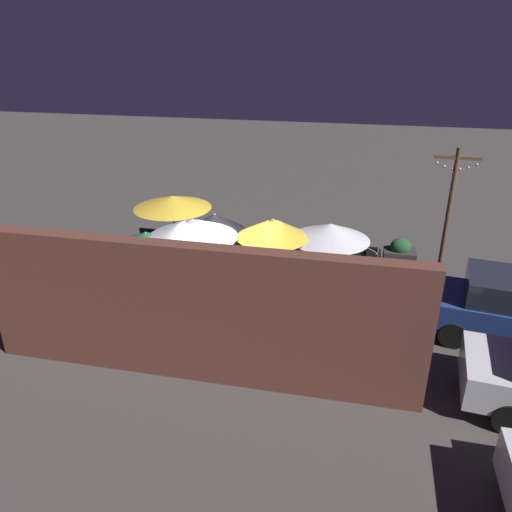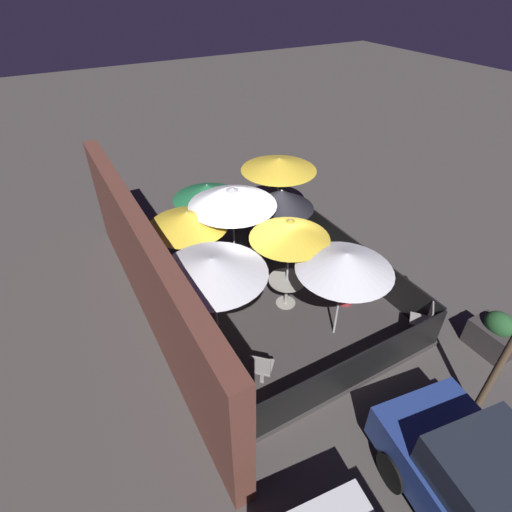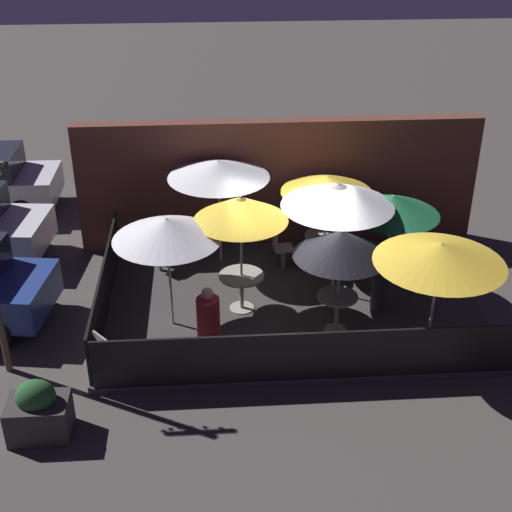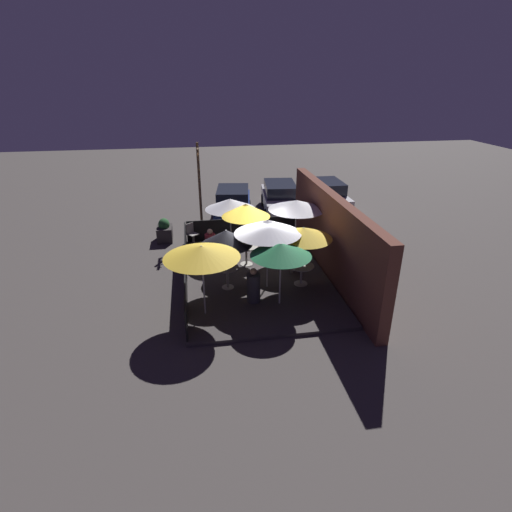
{
  "view_description": "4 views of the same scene",
  "coord_description": "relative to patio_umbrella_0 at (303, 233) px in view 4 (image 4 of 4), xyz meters",
  "views": [
    {
      "loc": [
        -3.02,
        10.94,
        6.68
      ],
      "look_at": [
        -0.53,
        -0.49,
        1.4
      ],
      "focal_mm": 35.0,
      "sensor_mm": 36.0,
      "label": 1
    },
    {
      "loc": [
        -7.01,
        3.99,
        6.98
      ],
      "look_at": [
        -0.43,
        0.31,
        1.39
      ],
      "focal_mm": 28.0,
      "sensor_mm": 36.0,
      "label": 2
    },
    {
      "loc": [
        -1.56,
        -12.18,
        7.9
      ],
      "look_at": [
        -0.71,
        0.02,
        1.17
      ],
      "focal_mm": 50.0,
      "sensor_mm": 36.0,
      "label": 3
    },
    {
      "loc": [
        12.85,
        -2.09,
        6.82
      ],
      "look_at": [
        0.11,
        -0.01,
        0.96
      ],
      "focal_mm": 28.0,
      "sensor_mm": 36.0,
      "label": 4
    }
  ],
  "objects": [
    {
      "name": "patio_umbrella_3",
      "position": [
        0.01,
        -1.21,
        0.29
      ],
      "size": [
        2.22,
        2.22,
        2.45
      ],
      "color": "#B2B2B7",
      "rests_on": "patio_deck"
    },
    {
      "name": "patron_1",
      "position": [
        0.89,
        -1.82,
        -1.41
      ],
      "size": [
        0.61,
        0.61,
        1.18
      ],
      "rotation": [
        0.0,
        0.0,
        3.77
      ],
      "color": "#333338",
      "rests_on": "patio_deck"
    },
    {
      "name": "light_post",
      "position": [
        -6.12,
        -3.21,
        0.26
      ],
      "size": [
        1.1,
        0.12,
        4.15
      ],
      "color": "brown",
      "rests_on": "ground_plane"
    },
    {
      "name": "patio_umbrella_1",
      "position": [
        -0.15,
        -2.56,
        -0.06
      ],
      "size": [
        1.73,
        1.73,
        2.12
      ],
      "color": "#B2B2B7",
      "rests_on": "patio_deck"
    },
    {
      "name": "patio_umbrella_7",
      "position": [
        1.37,
        -3.41,
        0.15
      ],
      "size": [
        2.25,
        2.25,
        2.26
      ],
      "color": "#B2B2B7",
      "rests_on": "patio_deck"
    },
    {
      "name": "parked_car_2",
      "position": [
        -8.39,
        3.66,
        -1.2
      ],
      "size": [
        4.05,
        1.83,
        1.62
      ],
      "rotation": [
        0.0,
        0.0,
        -0.01
      ],
      "color": "silver",
      "rests_on": "ground_plane"
    },
    {
      "name": "dining_table_1",
      "position": [
        -0.15,
        -2.56,
        -1.32
      ],
      "size": [
        0.76,
        0.76,
        0.78
      ],
      "color": "#9E998E",
      "rests_on": "patio_deck"
    },
    {
      "name": "patio_chair_0",
      "position": [
        -4.27,
        -3.7,
        -1.41
      ],
      "size": [
        0.56,
        0.56,
        0.94
      ],
      "rotation": [
        0.0,
        0.0,
        0.71
      ],
      "color": "gray",
      "rests_on": "patio_deck"
    },
    {
      "name": "patio_chair_1",
      "position": [
        -3.65,
        0.03,
        -1.41
      ],
      "size": [
        0.57,
        0.57,
        0.94
      ],
      "rotation": [
        0.0,
        0.0,
        -0.77
      ],
      "color": "gray",
      "rests_on": "patio_deck"
    },
    {
      "name": "patio_umbrella_6",
      "position": [
        1.15,
        -1.02,
        -0.05
      ],
      "size": [
        1.89,
        1.89,
        2.08
      ],
      "color": "#B2B2B7",
      "rests_on": "patio_deck"
    },
    {
      "name": "patio_deck",
      "position": [
        -0.89,
        -1.46,
        -1.98
      ],
      "size": [
        7.48,
        5.11,
        0.12
      ],
      "color": "#383333",
      "rests_on": "ground_plane"
    },
    {
      "name": "patio_umbrella_2",
      "position": [
        -1.89,
        -1.66,
        0.27
      ],
      "size": [
        1.79,
        1.79,
        2.44
      ],
      "color": "#B2B2B7",
      "rests_on": "patio_deck"
    },
    {
      "name": "patio_umbrella_4",
      "position": [
        -2.26,
        0.34,
        0.26
      ],
      "size": [
        2.17,
        2.17,
        2.37
      ],
      "color": "#B2B2B7",
      "rests_on": "patio_deck"
    },
    {
      "name": "dining_table_0",
      "position": [
        0.0,
        -0.0,
        -1.35
      ],
      "size": [
        0.87,
        0.87,
        0.72
      ],
      "color": "#9E998E",
      "rests_on": "patio_deck"
    },
    {
      "name": "building_wall",
      "position": [
        -0.89,
        1.33,
        -0.54
      ],
      "size": [
        9.08,
        0.36,
        3.02
      ],
      "color": "brown",
      "rests_on": "ground_plane"
    },
    {
      "name": "parked_car_0",
      "position": [
        -7.63,
        -1.54,
        -1.2
      ],
      "size": [
        4.27,
        2.27,
        1.62
      ],
      "rotation": [
        0.0,
        0.0,
        -0.14
      ],
      "color": "navy",
      "rests_on": "ground_plane"
    },
    {
      "name": "patio_umbrella_5",
      "position": [
        -3.25,
        -2.11,
        0.12
      ],
      "size": [
        2.0,
        2.0,
        2.25
      ],
      "color": "#B2B2B7",
      "rests_on": "patio_deck"
    },
    {
      "name": "patio_umbrella_0",
      "position": [
        0.0,
        0.0,
        0.0
      ],
      "size": [
        1.95,
        1.95,
        2.12
      ],
      "color": "#B2B2B7",
      "rests_on": "patio_deck"
    },
    {
      "name": "parked_car_1",
      "position": [
        -8.33,
        1.06,
        -1.2
      ],
      "size": [
        4.53,
        2.16,
        1.62
      ],
      "rotation": [
        0.0,
        0.0,
        -0.11
      ],
      "color": "silver",
      "rests_on": "ground_plane"
    },
    {
      "name": "ground_plane",
      "position": [
        -0.89,
        -1.46,
        -2.04
      ],
      "size": [
        60.0,
        60.0,
        0.0
      ],
      "primitive_type": "plane",
      "color": "#423D3A"
    },
    {
      "name": "patio_chair_2",
      "position": [
        -0.97,
        -0.11,
        -1.4
      ],
      "size": [
        0.44,
        0.44,
        0.96
      ],
      "rotation": [
        0.0,
        0.0,
        0.11
      ],
      "color": "gray",
      "rests_on": "patio_deck"
    },
    {
      "name": "fence_side_left",
      "position": [
        -4.58,
        -1.46,
        -1.45
      ],
      "size": [
        0.05,
        4.91,
        0.95
      ],
      "color": "black",
      "rests_on": "patio_deck"
    },
    {
      "name": "dining_table_2",
      "position": [
        -1.89,
        -1.66,
        -1.32
      ],
      "size": [
        0.89,
        0.89,
        0.77
      ],
      "color": "#9E998E",
      "rests_on": "patio_deck"
    },
    {
      "name": "planter_box",
      "position": [
        -5.22,
        -4.9,
        -1.59
      ],
      "size": [
        0.95,
        0.67,
        1.03
      ],
      "color": "#332D2D",
      "rests_on": "ground_plane"
    },
    {
      "name": "fence_front",
      "position": [
        -0.89,
        -3.96,
        -1.45
      ],
      "size": [
        7.28,
        0.05,
        0.95
      ],
      "color": "black",
      "rests_on": "patio_deck"
    },
    {
      "name": "patron_0",
      "position": [
        -2.56,
        -2.99,
        -1.35
      ],
      "size": [
        0.51,
        0.51,
        1.3
      ],
      "rotation": [
        0.0,
        0.0,
        6.02
      ],
      "color": "maroon",
      "rests_on": "patio_deck"
    }
  ]
}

